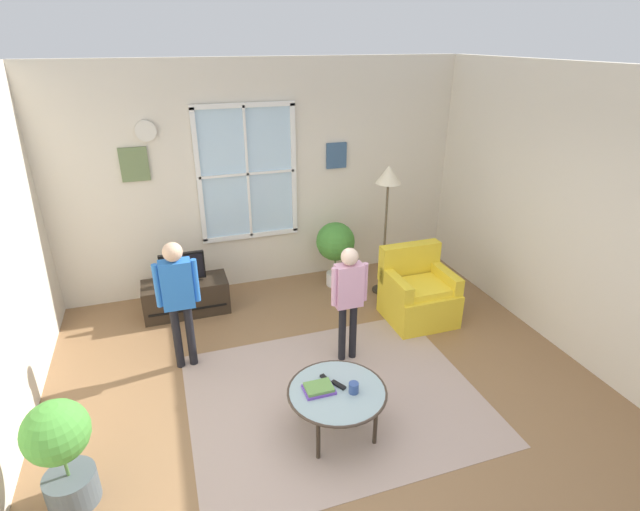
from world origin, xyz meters
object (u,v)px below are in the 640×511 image
television (182,267)px  person_blue_shirt (178,292)px  person_pink_shirt (349,292)px  floor_lamp (388,188)px  tv_stand (186,297)px  armchair (417,294)px  potted_plant_corner (61,448)px  remote_near_cup (326,379)px  cup (354,388)px  potted_plant_by_window (335,244)px  book_stack (319,388)px  remote_near_books (338,385)px  coffee_table (337,393)px

television → person_blue_shirt: 1.13m
person_pink_shirt → floor_lamp: size_ratio=0.74×
television → tv_stand: bearing=90.0°
armchair → potted_plant_corner: size_ratio=0.98×
remote_near_cup → floor_lamp: (1.51, 2.03, 1.01)m
cup → floor_lamp: (1.34, 2.25, 0.97)m
television → person_blue_shirt: person_blue_shirt is taller
cup → remote_near_cup: 0.28m
cup → tv_stand: bearing=115.3°
person_pink_shirt → potted_plant_by_window: size_ratio=1.41×
tv_stand → floor_lamp: (2.54, -0.27, 1.23)m
television → book_stack: television is taller
remote_near_books → person_blue_shirt: 1.82m
coffee_table → cup: 0.16m
tv_stand → remote_near_books: 2.66m
coffee_table → potted_plant_corner: bearing=-178.5°
television → armchair: size_ratio=0.61×
book_stack → floor_lamp: floor_lamp is taller
tv_stand → cup: (1.20, -2.52, 0.26)m
floor_lamp → remote_near_books: bearing=-123.9°
remote_near_books → person_pink_shirt: (0.44, 0.89, 0.37)m
television → remote_near_books: 2.65m
television → remote_near_books: size_ratio=3.77×
floor_lamp → armchair: bearing=-82.2°
armchair → coffee_table: armchair is taller
remote_near_books → remote_near_cup: bearing=127.3°
television → person_blue_shirt: size_ratio=0.38×
person_pink_shirt → floor_lamp: floor_lamp is taller
remote_near_cup → remote_near_books: bearing=-52.7°
remote_near_cup → person_blue_shirt: (-1.12, 1.20, 0.44)m
person_blue_shirt → potted_plant_corner: (-0.92, -1.42, -0.35)m
potted_plant_corner → floor_lamp: (3.55, 2.25, 0.92)m
remote_near_books → potted_plant_corner: bearing=-177.0°
remote_near_books → person_blue_shirt: (-1.20, 1.31, 0.44)m
coffee_table → potted_plant_corner: (-2.09, -0.06, 0.12)m
person_pink_shirt → floor_lamp: bearing=51.4°
television → cup: 2.79m
book_stack → person_blue_shirt: (-1.02, 1.31, 0.42)m
armchair → person_pink_shirt: size_ratio=0.68×
armchair → tv_stand: bearing=158.9°
tv_stand → coffee_table: 2.69m
television → potted_plant_by_window: bearing=3.0°
television → remote_near_cup: television is taller
book_stack → floor_lamp: bearing=53.0°
television → floor_lamp: size_ratio=0.31×
coffee_table → person_blue_shirt: 1.85m
person_pink_shirt → potted_plant_corner: 2.76m
tv_stand → remote_near_books: bearing=-65.4°
tv_stand → floor_lamp: size_ratio=0.59×
person_blue_shirt → floor_lamp: (2.63, 0.83, 0.57)m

